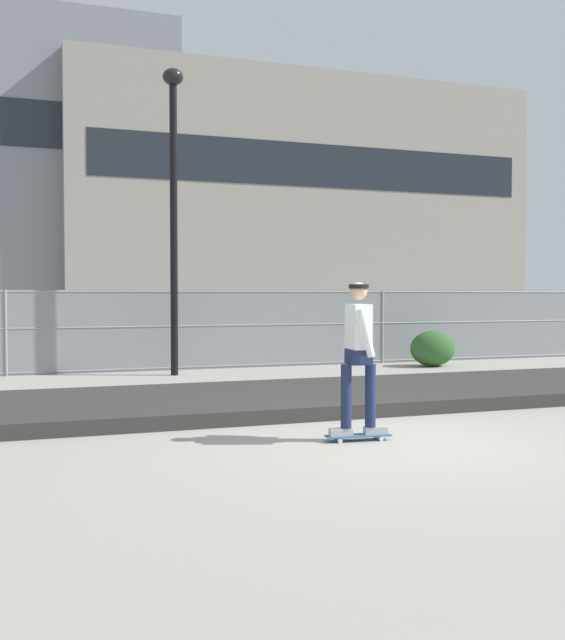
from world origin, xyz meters
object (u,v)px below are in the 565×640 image
object	(u,v)px
shrub_left	(433,348)
parked_car_near	(77,328)
skateboard	(358,436)
skater	(358,348)
street_lamp	(174,184)

from	to	relation	value
shrub_left	parked_car_near	bearing A→B (deg)	149.00
skateboard	skater	size ratio (longest dim) A/B	0.44
street_lamp	parked_car_near	world-z (taller)	street_lamp
street_lamp	parked_car_near	xyz separation A→B (m)	(-1.74, 4.65, -3.27)
skater	shrub_left	distance (m)	9.45
street_lamp	shrub_left	world-z (taller)	street_lamp
skater	street_lamp	world-z (taller)	street_lamp
skateboard	street_lamp	bearing A→B (deg)	95.24
parked_car_near	skater	bearing A→B (deg)	-78.84
street_lamp	parked_car_near	distance (m)	5.95
parked_car_near	shrub_left	size ratio (longest dim) A/B	3.97
skater	street_lamp	distance (m)	8.35
street_lamp	shrub_left	bearing A→B (deg)	-1.56
skater	skateboard	bearing A→B (deg)	-45.00
skateboard	shrub_left	xyz separation A→B (m)	(5.58, 7.59, 0.38)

